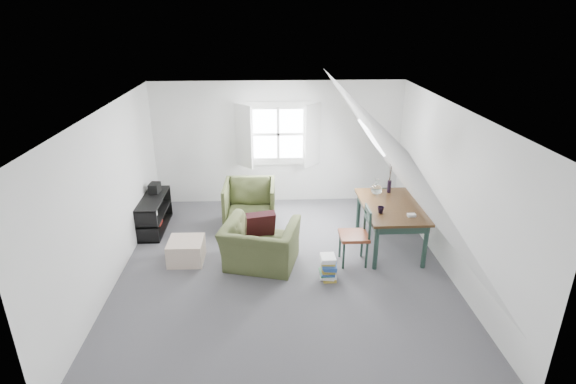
{
  "coord_description": "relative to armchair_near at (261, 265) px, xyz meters",
  "views": [
    {
      "loc": [
        -0.22,
        -6.05,
        3.74
      ],
      "look_at": [
        0.1,
        0.6,
        1.05
      ],
      "focal_mm": 28.0,
      "sensor_mm": 36.0,
      "label": 1
    }
  ],
  "objects": [
    {
      "name": "floor",
      "position": [
        0.36,
        -0.12,
        0.0
      ],
      "size": [
        5.5,
        5.5,
        0.0
      ],
      "primitive_type": "plane",
      "color": "#4F4F53",
      "rests_on": "ground"
    },
    {
      "name": "dining_chair_near",
      "position": [
        1.5,
        0.02,
        0.49
      ],
      "size": [
        0.44,
        0.44,
        0.95
      ],
      "rotation": [
        0.0,
        0.0,
        -1.29
      ],
      "color": "maroon",
      "rests_on": "floor"
    },
    {
      "name": "dining_chair_far",
      "position": [
        2.17,
        1.37,
        0.41
      ],
      "size": [
        0.37,
        0.37,
        0.79
      ],
      "rotation": [
        0.0,
        0.0,
        3.0
      ],
      "color": "maroon",
      "rests_on": "floor"
    },
    {
      "name": "demijohn",
      "position": [
        2.01,
        0.95,
        0.89
      ],
      "size": [
        0.2,
        0.2,
        0.28
      ],
      "rotation": [
        0.0,
        0.0,
        -0.22
      ],
      "color": "silver",
      "rests_on": "dining_table"
    },
    {
      "name": "wall_right",
      "position": [
        2.86,
        -0.12,
        1.25
      ],
      "size": [
        0.0,
        5.5,
        5.5
      ],
      "primitive_type": "plane",
      "rotation": [
        1.57,
        0.0,
        -1.57
      ],
      "color": "white",
      "rests_on": "ground"
    },
    {
      "name": "slope_left",
      "position": [
        -1.19,
        -0.12,
        1.78
      ],
      "size": [
        3.19,
        5.5,
        4.48
      ],
      "primitive_type": "plane",
      "rotation": [
        0.0,
        2.19,
        0.0
      ],
      "color": "white",
      "rests_on": "wall_left"
    },
    {
      "name": "cup",
      "position": [
        1.91,
        0.2,
        0.78
      ],
      "size": [
        0.12,
        0.12,
        0.1
      ],
      "primitive_type": "imported",
      "rotation": [
        0.0,
        0.0,
        0.08
      ],
      "color": "black",
      "rests_on": "dining_table"
    },
    {
      "name": "vase_twigs",
      "position": [
        2.26,
        1.05,
        0.9
      ],
      "size": [
        0.07,
        0.08,
        0.55
      ],
      "rotation": [
        0.0,
        0.0,
        0.0
      ],
      "color": "black",
      "rests_on": "dining_table"
    },
    {
      "name": "slope_right",
      "position": [
        1.91,
        -0.12,
        1.78
      ],
      "size": [
        3.19,
        5.5,
        4.48
      ],
      "primitive_type": "plane",
      "rotation": [
        0.0,
        -2.19,
        0.0
      ],
      "color": "white",
      "rests_on": "wall_right"
    },
    {
      "name": "dining_table",
      "position": [
        2.16,
        0.5,
        0.67
      ],
      "size": [
        0.93,
        1.55,
        0.78
      ],
      "rotation": [
        0.0,
        0.0,
        0.06
      ],
      "color": "#372312",
      "rests_on": "floor"
    },
    {
      "name": "ceiling",
      "position": [
        0.36,
        -0.12,
        2.5
      ],
      "size": [
        5.5,
        5.5,
        0.0
      ],
      "primitive_type": "plane",
      "rotation": [
        3.14,
        0.0,
        0.0
      ],
      "color": "white",
      "rests_on": "wall_back"
    },
    {
      "name": "skylight",
      "position": [
        1.91,
        1.18,
        1.75
      ],
      "size": [
        0.35,
        0.75,
        0.47
      ],
      "primitive_type": "cube",
      "rotation": [
        0.0,
        0.95,
        0.0
      ],
      "color": "white",
      "rests_on": "slope_right"
    },
    {
      "name": "throw_pillow",
      "position": [
        0.0,
        0.15,
        0.63
      ],
      "size": [
        0.5,
        0.36,
        0.47
      ],
      "primitive_type": "cube",
      "rotation": [
        0.31,
        0.0,
        0.23
      ],
      "color": "#340E12",
      "rests_on": "armchair_near"
    },
    {
      "name": "wall_left",
      "position": [
        -2.14,
        -0.12,
        1.25
      ],
      "size": [
        0.0,
        5.5,
        5.5
      ],
      "primitive_type": "plane",
      "rotation": [
        1.57,
        0.0,
        1.57
      ],
      "color": "white",
      "rests_on": "ground"
    },
    {
      "name": "wall_back",
      "position": [
        0.36,
        2.63,
        1.25
      ],
      "size": [
        5.0,
        0.0,
        5.0
      ],
      "primitive_type": "plane",
      "rotation": [
        1.57,
        0.0,
        0.0
      ],
      "color": "white",
      "rests_on": "ground"
    },
    {
      "name": "electronics_box",
      "position": [
        -1.96,
        1.65,
        0.7
      ],
      "size": [
        0.2,
        0.26,
        0.19
      ],
      "primitive_type": "cube",
      "rotation": [
        0.0,
        0.0,
        -0.11
      ],
      "color": "black",
      "rests_on": "media_shelf"
    },
    {
      "name": "dormer_window",
      "position": [
        0.36,
        2.55,
        1.45
      ],
      "size": [
        1.71,
        0.35,
        1.3
      ],
      "color": "white",
      "rests_on": "wall_back"
    },
    {
      "name": "armchair_near",
      "position": [
        0.0,
        0.0,
        0.0
      ],
      "size": [
        1.32,
        1.22,
        0.72
      ],
      "primitive_type": "imported",
      "rotation": [
        0.0,
        0.0,
        2.88
      ],
      "color": "#404824",
      "rests_on": "floor"
    },
    {
      "name": "magazine_stack",
      "position": [
        1.01,
        -0.44,
        0.19
      ],
      "size": [
        0.28,
        0.33,
        0.37
      ],
      "rotation": [
        0.0,
        0.0,
        0.1
      ],
      "color": "#B29933",
      "rests_on": "floor"
    },
    {
      "name": "ottoman",
      "position": [
        -1.19,
        0.19,
        0.18
      ],
      "size": [
        0.55,
        0.55,
        0.36
      ],
      "primitive_type": "cube",
      "rotation": [
        0.0,
        0.0,
        -0.01
      ],
      "color": "#C6AD98",
      "rests_on": "floor"
    },
    {
      "name": "media_shelf",
      "position": [
        -1.96,
        1.35,
        0.28
      ],
      "size": [
        0.4,
        1.2,
        0.62
      ],
      "rotation": [
        0.0,
        0.0,
        0.06
      ],
      "color": "black",
      "rests_on": "floor"
    },
    {
      "name": "armchair_far",
      "position": [
        -0.21,
        1.44,
        0.0
      ],
      "size": [
        0.95,
        0.98,
        0.86
      ],
      "primitive_type": "imported",
      "rotation": [
        0.0,
        0.0,
        -0.03
      ],
      "color": "#404824",
      "rests_on": "floor"
    },
    {
      "name": "wall_front",
      "position": [
        0.36,
        -2.87,
        1.25
      ],
      "size": [
        5.0,
        0.0,
        5.0
      ],
      "primitive_type": "plane",
      "rotation": [
        -1.57,
        0.0,
        0.0
      ],
      "color": "white",
      "rests_on": "ground"
    },
    {
      "name": "paper_box",
      "position": [
        2.36,
        0.05,
        0.8
      ],
      "size": [
        0.12,
        0.08,
        0.04
      ],
      "primitive_type": "cube",
      "rotation": [
        0.0,
        0.0,
        0.0
      ],
      "color": "white",
      "rests_on": "dining_table"
    }
  ]
}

